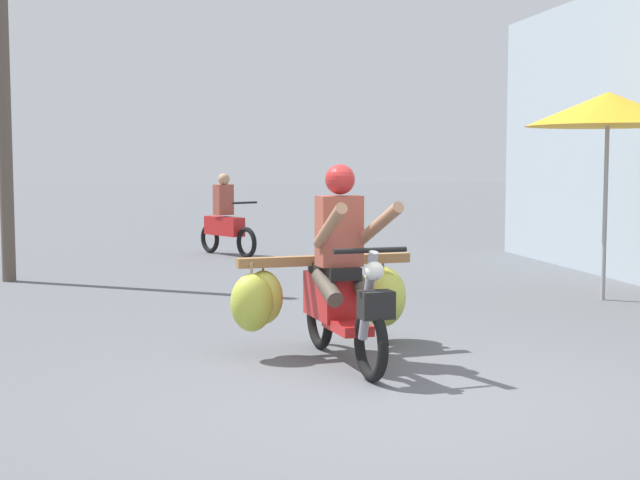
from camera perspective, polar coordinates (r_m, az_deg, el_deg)
The scene contains 5 objects.
ground_plane at distance 6.25m, azimuth 5.13°, elevation -9.82°, with size 120.00×120.00×0.00m, color #56595E.
motorbike_main_loaded at distance 7.35m, azimuth 1.18°, elevation -3.13°, with size 1.64×1.89×1.58m.
motorbike_distant_ahead_left at distance 15.31m, azimuth -6.09°, elevation 1.14°, with size 0.91×1.45×1.40m.
market_umbrella_near_shop at distance 10.75m, azimuth 17.94°, elevation 7.95°, with size 1.86×1.86×2.39m.
utility_pole at distance 12.65m, azimuth -19.67°, elevation 11.42°, with size 0.18×0.18×6.14m, color brown.
Camera 1 is at (-1.64, -5.81, 1.60)m, focal length 50.02 mm.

